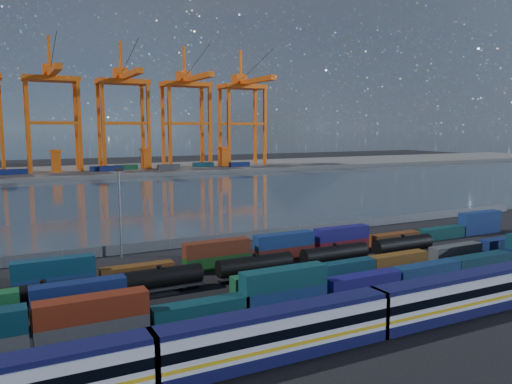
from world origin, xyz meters
name	(u,v)px	position (x,y,z in m)	size (l,w,h in m)	color
ground	(338,272)	(0.00, 0.00, 0.00)	(700.00, 700.00, 0.00)	black
harbor_water	(160,196)	(0.00, 105.00, 0.01)	(700.00, 700.00, 0.00)	#323D48
far_quay	(105,171)	(0.00, 210.00, 1.00)	(700.00, 70.00, 2.00)	#514F4C
distant_mountains	(38,62)	(63.02, 1600.00, 220.29)	(2470.00, 1100.00, 520.00)	#1E2630
passenger_train	(279,335)	(-24.54, -23.32, 2.83)	(78.56, 3.28, 5.63)	silver
container_row_south	(414,269)	(7.02, -9.91, 2.15)	(140.11, 2.49, 5.30)	#444649
container_row_mid	(338,267)	(-1.68, -2.40, 1.68)	(126.93, 2.31, 4.93)	#102052
container_row_north	(288,248)	(-3.41, 10.61, 2.13)	(115.39, 2.33, 4.97)	navy
tanker_string	(209,272)	(-21.54, 3.34, 2.02)	(90.58, 2.81, 4.02)	black
waterfront_fence	(260,234)	(0.00, 28.00, 1.00)	(160.12, 0.12, 2.20)	#595B5E
yard_light_mast	(120,208)	(-30.00, 26.00, 9.30)	(1.60, 0.40, 16.60)	slate
gantry_cranes	(89,91)	(-7.50, 203.16, 42.48)	(201.66, 51.18, 69.30)	#E1570F
quay_containers	(87,169)	(-11.00, 195.46, 3.30)	(172.58, 10.99, 2.60)	navy
straddle_carriers	(103,159)	(-2.50, 200.00, 7.82)	(140.00, 7.00, 11.10)	#E1570F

